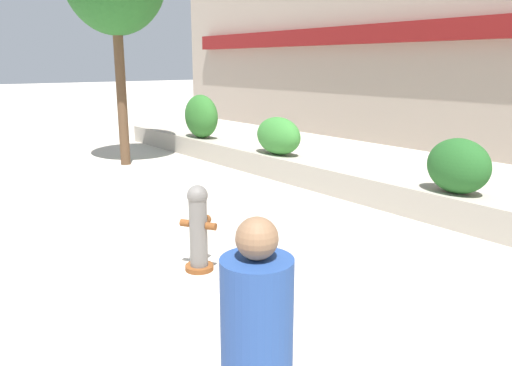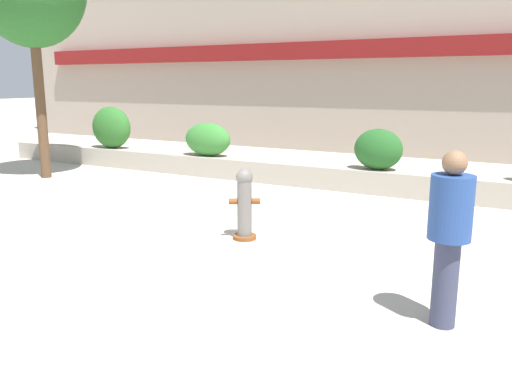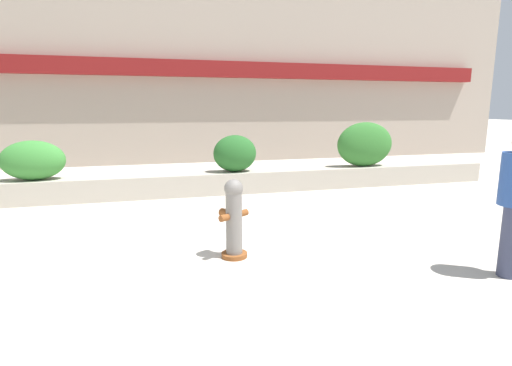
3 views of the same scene
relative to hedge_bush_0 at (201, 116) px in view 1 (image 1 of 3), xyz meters
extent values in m
plane|color=beige|center=(5.41, -6.00, -1.08)|extent=(120.00, 120.00, 0.00)
cube|color=maroon|center=(5.41, 5.32, 2.28)|extent=(27.00, 0.36, 0.56)
cube|color=#ADA393|center=(5.41, 0.00, -0.83)|extent=(18.00, 0.70, 0.50)
ellipsoid|color=#2D6B28|center=(0.00, 0.00, 0.00)|extent=(1.28, 0.70, 1.17)
ellipsoid|color=#387F33|center=(3.24, 0.00, -0.17)|extent=(1.28, 0.67, 0.84)
ellipsoid|color=#235B23|center=(7.58, 0.00, -0.15)|extent=(1.03, 0.67, 0.87)
cylinder|color=brown|center=(6.66, -4.18, -1.05)|extent=(0.48, 0.48, 0.06)
cylinder|color=slate|center=(6.66, -4.18, -0.60)|extent=(0.30, 0.30, 0.85)
sphere|color=slate|center=(6.66, -4.18, -0.13)|extent=(0.25, 0.25, 0.25)
cylinder|color=brown|center=(6.56, -4.03, -0.50)|extent=(0.17, 0.18, 0.11)
cylinder|color=brown|center=(6.80, -4.09, -0.50)|extent=(0.15, 0.14, 0.09)
cylinder|color=brown|center=(6.51, -4.27, -0.50)|extent=(0.15, 0.14, 0.09)
cylinder|color=brown|center=(-0.16, -2.17, 0.61)|extent=(0.24, 0.24, 3.39)
cylinder|color=#26478C|center=(9.71, -5.66, 0.11)|extent=(0.56, 0.56, 0.62)
sphere|color=#8C6647|center=(9.71, -5.66, 0.53)|extent=(0.23, 0.23, 0.23)
camera|label=1|loc=(11.65, -7.17, 1.42)|focal=35.00mm
camera|label=2|loc=(10.22, -10.52, 1.26)|focal=35.00mm
camera|label=3|loc=(5.59, -9.24, 0.92)|focal=28.00mm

